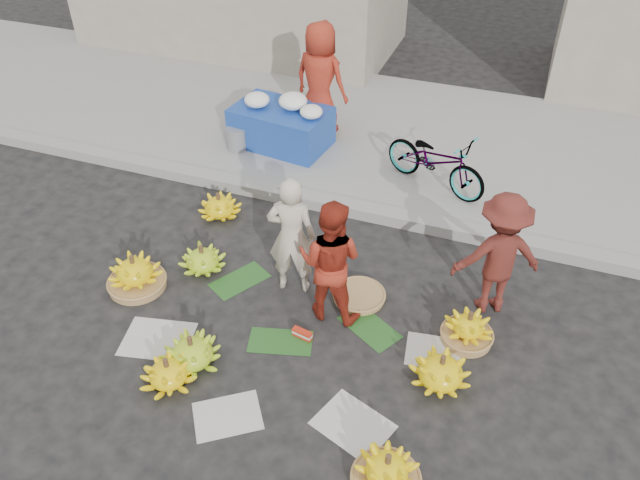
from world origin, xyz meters
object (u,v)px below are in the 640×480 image
(banana_bunch_4, at_px, (441,371))
(flower_table, at_px, (282,124))
(vendor_cream, at_px, (292,236))
(bicycle, at_px, (436,160))
(banana_bunch_0, at_px, (135,274))

(banana_bunch_4, height_order, flower_table, flower_table)
(vendor_cream, height_order, flower_table, vendor_cream)
(banana_bunch_4, distance_m, flower_table, 4.71)
(banana_bunch_4, xyz_separation_m, flower_table, (-3.10, 3.53, 0.29))
(vendor_cream, xyz_separation_m, bicycle, (1.07, 2.39, -0.20))
(banana_bunch_4, relative_size, flower_table, 0.51)
(banana_bunch_4, height_order, bicycle, bicycle)
(vendor_cream, xyz_separation_m, flower_table, (-1.28, 2.74, -0.27))
(banana_bunch_0, height_order, vendor_cream, vendor_cream)
(banana_bunch_0, xyz_separation_m, flower_table, (0.37, 3.35, 0.26))
(banana_bunch_4, height_order, vendor_cream, vendor_cream)
(bicycle, bearing_deg, vendor_cream, 178.75)
(banana_bunch_0, relative_size, bicycle, 0.43)
(banana_bunch_4, distance_m, vendor_cream, 2.06)
(banana_bunch_4, distance_m, bicycle, 3.28)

